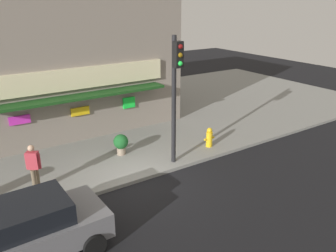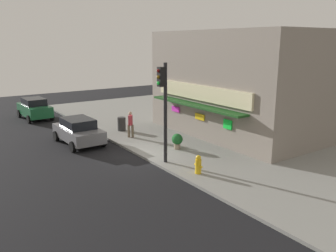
{
  "view_description": "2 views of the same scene",
  "coord_description": "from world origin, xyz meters",
  "px_view_note": "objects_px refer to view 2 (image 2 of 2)",
  "views": [
    {
      "loc": [
        -5.22,
        -9.86,
        6.39
      ],
      "look_at": [
        1.81,
        0.84,
        1.62
      ],
      "focal_mm": 36.14,
      "sensor_mm": 36.0,
      "label": 1
    },
    {
      "loc": [
        16.09,
        -8.99,
        6.21
      ],
      "look_at": [
        0.65,
        1.52,
        1.67
      ],
      "focal_mm": 37.29,
      "sensor_mm": 36.0,
      "label": 2
    }
  ],
  "objects_px": {
    "traffic_light": "(164,100)",
    "parked_car_green": "(35,108)",
    "potted_plant_by_doorway": "(177,140)",
    "fire_hydrant": "(198,165)",
    "parked_car_grey": "(78,131)",
    "pedestrian": "(131,123)",
    "trash_can": "(122,124)"
  },
  "relations": [
    {
      "from": "parked_car_grey",
      "to": "trash_can",
      "type": "bearing_deg",
      "value": 105.76
    },
    {
      "from": "potted_plant_by_doorway",
      "to": "parked_car_grey",
      "type": "xyz_separation_m",
      "value": [
        -4.72,
        -4.16,
        0.16
      ]
    },
    {
      "from": "potted_plant_by_doorway",
      "to": "parked_car_grey",
      "type": "bearing_deg",
      "value": -138.61
    },
    {
      "from": "fire_hydrant",
      "to": "parked_car_grey",
      "type": "relative_size",
      "value": 0.21
    },
    {
      "from": "traffic_light",
      "to": "potted_plant_by_doorway",
      "type": "distance_m",
      "value": 3.65
    },
    {
      "from": "trash_can",
      "to": "potted_plant_by_doorway",
      "type": "distance_m",
      "value": 5.74
    },
    {
      "from": "potted_plant_by_doorway",
      "to": "pedestrian",
      "type": "bearing_deg",
      "value": -164.99
    },
    {
      "from": "pedestrian",
      "to": "parked_car_green",
      "type": "relative_size",
      "value": 0.42
    },
    {
      "from": "traffic_light",
      "to": "parked_car_grey",
      "type": "bearing_deg",
      "value": -160.16
    },
    {
      "from": "traffic_light",
      "to": "potted_plant_by_doorway",
      "type": "relative_size",
      "value": 5.61
    },
    {
      "from": "trash_can",
      "to": "pedestrian",
      "type": "xyz_separation_m",
      "value": [
        1.93,
        -0.32,
        0.46
      ]
    },
    {
      "from": "potted_plant_by_doorway",
      "to": "trash_can",
      "type": "bearing_deg",
      "value": -173.13
    },
    {
      "from": "traffic_light",
      "to": "parked_car_green",
      "type": "xyz_separation_m",
      "value": [
        -15.19,
        -2.65,
        -2.52
      ]
    },
    {
      "from": "parked_car_green",
      "to": "pedestrian",
      "type": "bearing_deg",
      "value": 19.72
    },
    {
      "from": "traffic_light",
      "to": "fire_hydrant",
      "type": "bearing_deg",
      "value": 12.28
    },
    {
      "from": "fire_hydrant",
      "to": "pedestrian",
      "type": "relative_size",
      "value": 0.53
    },
    {
      "from": "pedestrian",
      "to": "parked_car_grey",
      "type": "relative_size",
      "value": 0.41
    },
    {
      "from": "fire_hydrant",
      "to": "parked_car_grey",
      "type": "distance_m",
      "value": 8.85
    },
    {
      "from": "potted_plant_by_doorway",
      "to": "traffic_light",
      "type": "bearing_deg",
      "value": -52.16
    },
    {
      "from": "parked_car_grey",
      "to": "parked_car_green",
      "type": "bearing_deg",
      "value": -177.38
    },
    {
      "from": "fire_hydrant",
      "to": "parked_car_grey",
      "type": "xyz_separation_m",
      "value": [
        -8.42,
        -2.72,
        0.25
      ]
    },
    {
      "from": "traffic_light",
      "to": "parked_car_grey",
      "type": "relative_size",
      "value": 1.21
    },
    {
      "from": "traffic_light",
      "to": "potted_plant_by_doorway",
      "type": "xyz_separation_m",
      "value": [
        -1.49,
        1.92,
        -2.73
      ]
    },
    {
      "from": "parked_car_green",
      "to": "parked_car_grey",
      "type": "bearing_deg",
      "value": 2.62
    },
    {
      "from": "traffic_light",
      "to": "fire_hydrant",
      "type": "xyz_separation_m",
      "value": [
        2.21,
        0.48,
        -2.82
      ]
    },
    {
      "from": "pedestrian",
      "to": "potted_plant_by_doorway",
      "type": "relative_size",
      "value": 1.88
    },
    {
      "from": "parked_car_green",
      "to": "trash_can",
      "type": "bearing_deg",
      "value": 25.89
    },
    {
      "from": "pedestrian",
      "to": "parked_car_green",
      "type": "distance_m",
      "value": 10.55
    },
    {
      "from": "pedestrian",
      "to": "parked_car_green",
      "type": "bearing_deg",
      "value": -160.28
    },
    {
      "from": "potted_plant_by_doorway",
      "to": "fire_hydrant",
      "type": "bearing_deg",
      "value": -21.23
    },
    {
      "from": "fire_hydrant",
      "to": "trash_can",
      "type": "xyz_separation_m",
      "value": [
        -9.4,
        0.75,
        0.04
      ]
    },
    {
      "from": "parked_car_grey",
      "to": "traffic_light",
      "type": "bearing_deg",
      "value": 19.84
    }
  ]
}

